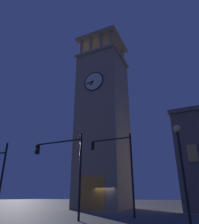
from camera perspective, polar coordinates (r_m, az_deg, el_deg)
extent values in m
plane|color=#4C4C51|center=(27.13, 2.02, -25.26)|extent=(200.00, 200.00, 0.00)
cube|color=gray|center=(31.76, 1.00, -3.91)|extent=(6.54, 6.46, 22.82)
cube|color=gray|center=(37.05, 0.88, 13.40)|extent=(7.14, 7.06, 0.40)
cylinder|color=gray|center=(35.44, 3.12, 19.06)|extent=(0.70, 0.70, 3.18)
cylinder|color=gray|center=(35.97, 0.36, 18.28)|extent=(0.70, 0.70, 3.18)
cylinder|color=gray|center=(36.59, -2.28, 17.48)|extent=(0.70, 0.70, 3.18)
cylinder|color=gray|center=(37.28, -4.81, 16.68)|extent=(0.70, 0.70, 3.18)
cylinder|color=gray|center=(39.30, 6.19, 14.43)|extent=(0.70, 0.70, 3.18)
cylinder|color=gray|center=(39.78, 3.71, 13.82)|extent=(0.70, 0.70, 3.18)
cylinder|color=gray|center=(40.34, 1.30, 13.20)|extent=(0.70, 0.70, 3.18)
cylinder|color=gray|center=(40.97, -1.02, 12.57)|extent=(0.70, 0.70, 3.18)
cube|color=gray|center=(39.24, 0.85, 17.66)|extent=(7.14, 7.06, 0.40)
cylinder|color=black|center=(40.02, 0.84, 18.99)|extent=(0.12, 0.12, 2.01)
cylinder|color=silver|center=(31.56, -1.60, 8.35)|extent=(2.94, 0.12, 2.94)
torus|color=black|center=(31.55, -1.62, 8.37)|extent=(3.10, 0.16, 3.10)
cube|color=black|center=(31.45, -2.15, 7.86)|extent=(0.64, 0.06, 0.67)
cube|color=black|center=(31.69, -2.69, 8.02)|extent=(1.25, 0.06, 0.32)
cube|color=orange|center=(27.32, -1.85, -21.04)|extent=(3.20, 0.24, 4.00)
cube|color=#E0B259|center=(24.75, 23.96, -10.18)|extent=(1.00, 0.12, 1.80)
cylinder|color=black|center=(15.79, -5.31, -16.46)|extent=(0.16, 0.16, 6.06)
cylinder|color=black|center=(17.39, -11.07, -8.04)|extent=(4.23, 0.12, 0.12)
cube|color=black|center=(18.62, -16.51, -9.81)|extent=(0.22, 0.30, 0.75)
sphere|color=#360505|center=(18.54, -16.79, -8.86)|extent=(0.16, 0.16, 0.16)
sphere|color=orange|center=(18.49, -16.87, -9.61)|extent=(0.16, 0.16, 0.16)
sphere|color=#063316|center=(18.44, -16.96, -10.37)|extent=(0.16, 0.16, 0.16)
cylinder|color=black|center=(18.04, 8.88, -16.05)|extent=(0.16, 0.16, 6.65)
cylinder|color=black|center=(19.18, 3.11, -7.47)|extent=(3.65, 0.12, 0.12)
cube|color=black|center=(19.83, -1.80, -9.25)|extent=(0.22, 0.30, 0.75)
sphere|color=red|center=(19.74, -2.03, -8.36)|extent=(0.16, 0.16, 0.16)
sphere|color=#392705|center=(19.68, -2.04, -9.07)|extent=(0.16, 0.16, 0.16)
sphere|color=#063316|center=(19.63, -2.05, -9.78)|extent=(0.16, 0.16, 0.16)
cylinder|color=black|center=(18.21, -25.13, -16.16)|extent=(0.16, 0.16, 5.53)
cylinder|color=black|center=(12.86, 21.99, -15.99)|extent=(0.14, 0.14, 5.07)
sphere|color=#F9DB8C|center=(13.37, 20.33, -4.25)|extent=(0.44, 0.44, 0.44)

